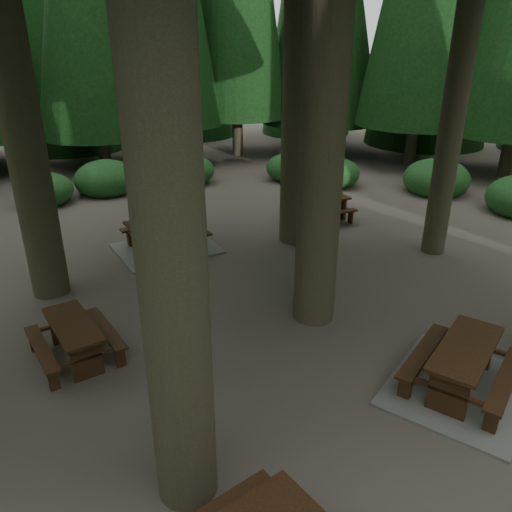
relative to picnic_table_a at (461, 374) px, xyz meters
name	(u,v)px	position (x,y,z in m)	size (l,w,h in m)	color
ground	(283,329)	(-1.88, 2.82, -0.29)	(80.00, 80.00, 0.00)	#4F4840
picnic_table_a	(461,374)	(0.00, 0.00, 0.00)	(3.19, 3.04, 0.84)	gray
picnic_table_b	(74,335)	(-5.76, 3.38, 0.19)	(1.69, 1.94, 0.74)	black
picnic_table_c	(166,239)	(-3.06, 7.74, 0.02)	(2.87, 2.48, 0.88)	gray
picnic_table_d	(322,206)	(2.03, 8.11, 0.20)	(1.77, 1.46, 0.74)	black
shrub_ring	(298,289)	(-1.17, 3.58, 0.11)	(23.86, 24.64, 1.49)	#1C5124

